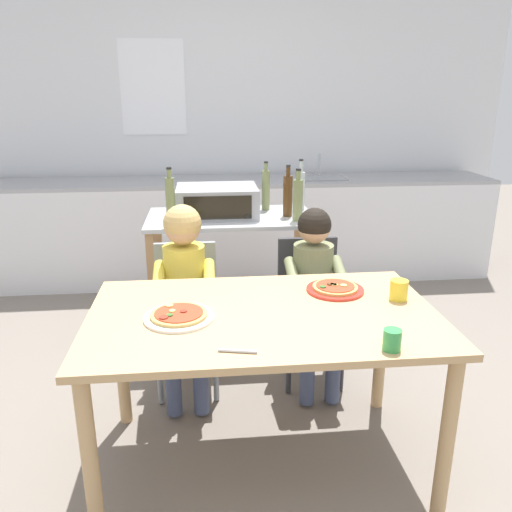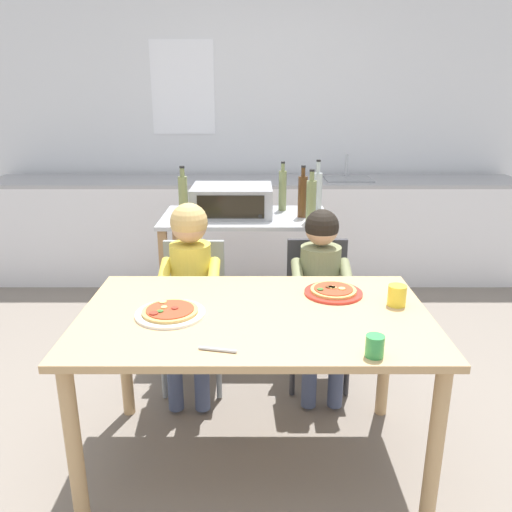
{
  "view_description": "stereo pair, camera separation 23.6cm",
  "coord_description": "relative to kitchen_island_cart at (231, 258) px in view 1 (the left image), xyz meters",
  "views": [
    {
      "loc": [
        -0.23,
        -1.94,
        1.62
      ],
      "look_at": [
        0.0,
        0.3,
        0.9
      ],
      "focal_mm": 35.95,
      "sensor_mm": 36.0,
      "label": 1
    },
    {
      "loc": [
        0.01,
        -1.95,
        1.62
      ],
      "look_at": [
        0.0,
        0.3,
        0.9
      ],
      "focal_mm": 35.95,
      "sensor_mm": 36.0,
      "label": 2
    }
  ],
  "objects": [
    {
      "name": "drinking_cup_green",
      "position": [
        0.48,
        -1.64,
        0.21
      ],
      "size": [
        0.07,
        0.07,
        0.08
      ],
      "primitive_type": "cylinder",
      "color": "green",
      "rests_on": "dining_table"
    },
    {
      "name": "kitchen_island_cart",
      "position": [
        0.0,
        0.0,
        0.0
      ],
      "size": [
        1.07,
        0.6,
        0.86
      ],
      "color": "#B7BABF",
      "rests_on": "ground"
    },
    {
      "name": "child_in_yellow_shirt",
      "position": [
        -0.28,
        -0.67,
        0.11
      ],
      "size": [
        0.32,
        0.42,
        1.05
      ],
      "color": "#424C6B",
      "rests_on": "ground"
    },
    {
      "name": "bottle_squat_spirits",
      "position": [
        0.4,
        -0.17,
        0.42
      ],
      "size": [
        0.06,
        0.06,
        0.32
      ],
      "color": "olive",
      "rests_on": "kitchen_island_cart"
    },
    {
      "name": "dining_table",
      "position": [
        0.06,
        -1.27,
        0.08
      ],
      "size": [
        1.45,
        0.87,
        0.75
      ],
      "color": "tan",
      "rests_on": "ground"
    },
    {
      "name": "bottle_clear_vinegar",
      "position": [
        0.36,
        -0.04,
        0.42
      ],
      "size": [
        0.06,
        0.06,
        0.33
      ],
      "color": "#4C2D14",
      "rests_on": "kitchen_island_cart"
    },
    {
      "name": "dining_chair_right",
      "position": [
        0.42,
        -0.52,
        -0.1
      ],
      "size": [
        0.36,
        0.36,
        0.81
      ],
      "color": "#333338",
      "rests_on": "ground"
    },
    {
      "name": "toaster_oven",
      "position": [
        -0.08,
        0.03,
        0.38
      ],
      "size": [
        0.51,
        0.41,
        0.19
      ],
      "color": "#999BA0",
      "rests_on": "kitchen_island_cart"
    },
    {
      "name": "dining_chair_left",
      "position": [
        -0.28,
        -0.55,
        -0.1
      ],
      "size": [
        0.36,
        0.36,
        0.81
      ],
      "color": "gray",
      "rests_on": "ground"
    },
    {
      "name": "kitchen_counter",
      "position": [
        0.06,
        1.22,
        -0.13
      ],
      "size": [
        4.61,
        0.6,
        1.09
      ],
      "color": "silver",
      "rests_on": "ground"
    },
    {
      "name": "bottle_brown_beer",
      "position": [
        0.25,
        0.16,
        0.42
      ],
      "size": [
        0.05,
        0.05,
        0.32
      ],
      "color": "olive",
      "rests_on": "kitchen_island_cart"
    },
    {
      "name": "serving_spoon",
      "position": [
        -0.07,
        -1.6,
        0.18
      ],
      "size": [
        0.14,
        0.04,
        0.01
      ],
      "primitive_type": "cylinder",
      "rotation": [
        0.0,
        1.57,
        2.93
      ],
      "color": "#B7BABF",
      "rests_on": "dining_table"
    },
    {
      "name": "ground_plane",
      "position": [
        0.06,
        -0.13,
        -0.58
      ],
      "size": [
        11.36,
        11.36,
        0.0
      ],
      "primitive_type": "plane",
      "color": "slate"
    },
    {
      "name": "bottle_slim_sauce",
      "position": [
        0.48,
        0.14,
        0.42
      ],
      "size": [
        0.06,
        0.06,
        0.34
      ],
      "color": "#ADB7B2",
      "rests_on": "kitchen_island_cart"
    },
    {
      "name": "back_wall_tiled",
      "position": [
        0.06,
        1.63,
        0.78
      ],
      "size": [
        5.13,
        0.13,
        2.7
      ],
      "color": "silver",
      "rests_on": "ground"
    },
    {
      "name": "child_in_olive_shirt",
      "position": [
        0.42,
        -0.65,
        0.07
      ],
      "size": [
        0.32,
        0.42,
        1.01
      ],
      "color": "#424C6B",
      "rests_on": "ground"
    },
    {
      "name": "bottle_dark_olive_oil",
      "position": [
        -0.36,
        -0.23,
        0.44
      ],
      "size": [
        0.06,
        0.06,
        0.35
      ],
      "color": "olive",
      "rests_on": "kitchen_island_cart"
    },
    {
      "name": "pizza_plate_white",
      "position": [
        -0.28,
        -1.3,
        0.18
      ],
      "size": [
        0.29,
        0.29,
        0.03
      ],
      "color": "white",
      "rests_on": "dining_table"
    },
    {
      "name": "drinking_cup_yellow",
      "position": [
        0.67,
        -1.19,
        0.22
      ],
      "size": [
        0.08,
        0.08,
        0.09
      ],
      "primitive_type": "cylinder",
      "color": "yellow",
      "rests_on": "dining_table"
    },
    {
      "name": "pizza_plate_red_rimmed",
      "position": [
        0.42,
        -1.07,
        0.18
      ],
      "size": [
        0.26,
        0.26,
        0.03
      ],
      "color": "red",
      "rests_on": "dining_table"
    }
  ]
}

